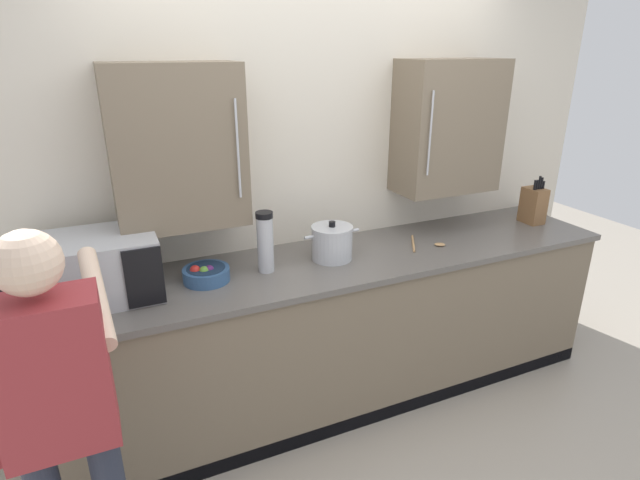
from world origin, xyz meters
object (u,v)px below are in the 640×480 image
object	(u,v)px
microwave_oven	(84,271)
fruit_bowl	(206,273)
person_figure	(61,409)
knife_block	(533,205)
wooden_spoon	(426,244)
stock_pot	(332,243)
thermos_flask	(265,242)

from	to	relation	value
microwave_oven	fruit_bowl	bearing A→B (deg)	-2.16
microwave_oven	fruit_bowl	distance (m)	0.56
person_figure	knife_block	bearing A→B (deg)	15.32
microwave_oven	wooden_spoon	xyz separation A→B (m)	(1.87, -0.07, -0.14)
stock_pot	knife_block	size ratio (longest dim) A/B	1.00
microwave_oven	stock_pot	world-z (taller)	microwave_oven
stock_pot	knife_block	world-z (taller)	knife_block
thermos_flask	person_figure	distance (m)	1.25
knife_block	person_figure	size ratio (longest dim) A/B	0.21
stock_pot	microwave_oven	bearing A→B (deg)	179.03
stock_pot	wooden_spoon	bearing A→B (deg)	-4.86
microwave_oven	wooden_spoon	distance (m)	1.87
knife_block	person_figure	distance (m)	2.98
thermos_flask	wooden_spoon	bearing A→B (deg)	-2.56
thermos_flask	knife_block	size ratio (longest dim) A/B	1.00
thermos_flask	fruit_bowl	xyz separation A→B (m)	(-0.32, 0.01, -0.12)
person_figure	fruit_bowl	bearing A→B (deg)	49.95
wooden_spoon	person_figure	distance (m)	2.10
microwave_oven	thermos_flask	size ratio (longest dim) A/B	2.51
knife_block	fruit_bowl	bearing A→B (deg)	-179.80
wooden_spoon	fruit_bowl	xyz separation A→B (m)	(-1.31, 0.05, 0.03)
thermos_flask	person_figure	world-z (taller)	person_figure
knife_block	person_figure	xyz separation A→B (m)	(-2.87, -0.79, -0.12)
microwave_oven	fruit_bowl	xyz separation A→B (m)	(0.55, -0.02, -0.11)
microwave_oven	knife_block	world-z (taller)	knife_block
knife_block	stock_pot	bearing A→B (deg)	-179.68
stock_pot	person_figure	bearing A→B (deg)	-150.30
wooden_spoon	person_figure	bearing A→B (deg)	-159.73
microwave_oven	knife_block	size ratio (longest dim) A/B	2.52
microwave_oven	wooden_spoon	size ratio (longest dim) A/B	3.35
fruit_bowl	person_figure	distance (m)	1.02
thermos_flask	person_figure	size ratio (longest dim) A/B	0.21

